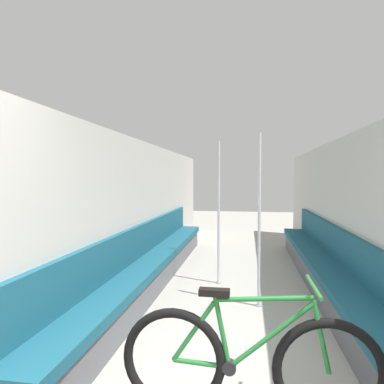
% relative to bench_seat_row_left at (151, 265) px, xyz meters
% --- Properties ---
extents(wall_left, '(0.10, 10.25, 2.12)m').
position_rel_bench_seat_row_left_xyz_m(wall_left, '(-0.24, -0.06, 0.77)').
color(wall_left, beige).
rests_on(wall_left, ground).
extents(wall_right, '(0.10, 10.25, 2.12)m').
position_rel_bench_seat_row_left_xyz_m(wall_right, '(2.69, -0.06, 0.77)').
color(wall_right, beige).
rests_on(wall_right, ground).
extents(bench_seat_row_left, '(0.44, 6.20, 0.89)m').
position_rel_bench_seat_row_left_xyz_m(bench_seat_row_left, '(0.00, 0.00, 0.00)').
color(bench_seat_row_left, '#5B5B60').
rests_on(bench_seat_row_left, ground).
extents(bench_seat_row_right, '(0.44, 6.20, 0.89)m').
position_rel_bench_seat_row_left_xyz_m(bench_seat_row_right, '(2.44, 0.00, 0.00)').
color(bench_seat_row_right, '#5B5B60').
rests_on(bench_seat_row_right, ground).
extents(bicycle, '(1.68, 0.46, 0.90)m').
position_rel_bench_seat_row_left_xyz_m(bicycle, '(1.39, -2.58, 0.07)').
color(bicycle, black).
rests_on(bicycle, ground).
extents(grab_pole_near, '(0.08, 0.08, 2.10)m').
position_rel_bench_seat_row_left_xyz_m(grab_pole_near, '(1.52, -0.58, 0.73)').
color(grab_pole_near, gray).
rests_on(grab_pole_near, ground).
extents(grab_pole_far, '(0.08, 0.08, 2.10)m').
position_rel_bench_seat_row_left_xyz_m(grab_pole_far, '(0.96, 0.25, 0.73)').
color(grab_pole_far, gray).
rests_on(grab_pole_far, ground).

